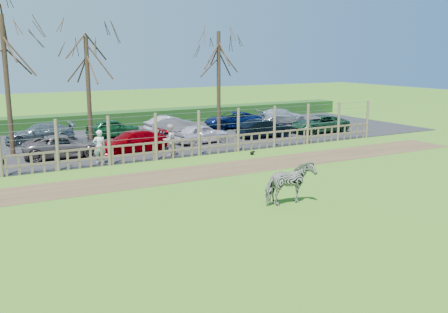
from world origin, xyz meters
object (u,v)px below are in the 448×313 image
tree_left (4,52)px  tree_right (219,58)px  visitor_b (170,140)px  car_12 (233,120)px  car_6 (319,124)px  tree_mid (87,65)px  car_4 (202,133)px  car_10 (113,128)px  car_9 (40,133)px  car_11 (171,124)px  visitor_a (99,147)px  car_13 (281,116)px  crow (252,153)px  car_3 (131,142)px  zebra (290,183)px  car_5 (264,128)px  car_2 (64,146)px

tree_left → tree_right: size_ratio=1.07×
visitor_b → car_12: 11.18m
tree_left → car_6: 20.74m
tree_mid → car_4: tree_mid is taller
car_4 → car_10: (-4.14, 4.96, 0.00)m
car_4 → car_12: bearing=-54.1°
visitor_b → car_9: 9.46m
car_11 → car_10: bearing=81.4°
visitor_b → car_10: (-0.82, 7.66, -0.26)m
visitor_a → car_9: visitor_a is taller
car_10 → car_13: size_ratio=0.85×
tree_right → crow: bearing=-104.1°
tree_mid → car_3: size_ratio=1.65×
tree_mid → visitor_a: 6.41m
tree_mid → visitor_b: tree_mid is taller
tree_right → car_3: 9.36m
tree_left → car_3: (6.06, -1.83, -4.98)m
car_4 → car_11: same height
tree_left → visitor_a: tree_left is taller
zebra → car_5: zebra is taller
crow → car_11: (-0.93, 9.25, 0.52)m
car_10 → car_9: bearing=90.6°
tree_left → tree_mid: 4.67m
visitor_a → car_6: visitor_a is taller
visitor_b → car_13: bearing=-167.2°
tree_mid → car_2: (-2.06, -2.41, -4.23)m
crow → car_3: (-5.63, 3.88, 0.52)m
visitor_a → car_9: size_ratio=0.42×
car_3 → car_5: (9.41, 0.59, 0.00)m
zebra → car_13: (12.42, 17.88, -0.16)m
car_6 → car_4: bearing=-88.1°
visitor_b → crow: (4.16, -1.86, -0.78)m
tree_right → visitor_b: 9.11m
car_6 → car_12: (-4.24, 4.91, 0.00)m
car_11 → visitor_a: bearing=131.8°
visitor_a → car_12: visitor_a is taller
tree_mid → visitor_b: bearing=-58.0°
visitor_a → car_4: bearing=-154.4°
car_6 → zebra: bearing=-40.4°
car_3 → car_6: 14.04m
car_10 → car_6: bearing=-109.8°
tree_mid → car_4: 7.93m
tree_left → car_11: (10.76, 3.54, -4.98)m
zebra → car_3: zebra is taller
car_12 → car_9: bearing=-83.6°
car_3 → crow: bearing=51.6°
tree_left → crow: bearing=-26.0°
car_2 → car_6: same height
car_6 → car_12: bearing=-136.4°
car_9 → zebra: bearing=20.5°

